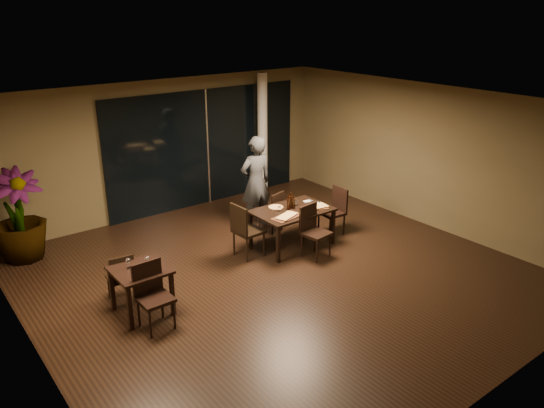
% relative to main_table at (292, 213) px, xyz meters
% --- Properties ---
extents(ground, '(8.00, 8.00, 0.00)m').
position_rel_main_table_xyz_m(ground, '(-1.00, -0.80, -0.68)').
color(ground, black).
rests_on(ground, ground).
extents(wall_back, '(8.00, 0.10, 3.00)m').
position_rel_main_table_xyz_m(wall_back, '(-1.00, 3.25, 0.82)').
color(wall_back, brown).
rests_on(wall_back, ground).
extents(wall_front, '(8.00, 0.10, 3.00)m').
position_rel_main_table_xyz_m(wall_front, '(-1.00, -4.85, 0.82)').
color(wall_front, brown).
rests_on(wall_front, ground).
extents(wall_left, '(0.10, 8.00, 3.00)m').
position_rel_main_table_xyz_m(wall_left, '(-5.05, -0.80, 0.82)').
color(wall_left, brown).
rests_on(wall_left, ground).
extents(wall_right, '(0.10, 8.00, 3.00)m').
position_rel_main_table_xyz_m(wall_right, '(3.05, -0.80, 0.82)').
color(wall_right, brown).
rests_on(wall_right, ground).
extents(ceiling, '(8.00, 8.00, 0.04)m').
position_rel_main_table_xyz_m(ceiling, '(-1.00, -0.80, 2.34)').
color(ceiling, white).
rests_on(ceiling, wall_back).
extents(window_panel, '(5.00, 0.06, 2.70)m').
position_rel_main_table_xyz_m(window_panel, '(0.00, 3.16, 0.67)').
color(window_panel, black).
rests_on(window_panel, ground).
extents(column, '(0.24, 0.24, 3.00)m').
position_rel_main_table_xyz_m(column, '(1.40, 2.85, 0.82)').
color(column, silver).
rests_on(column, ground).
extents(main_table, '(1.50, 1.00, 0.75)m').
position_rel_main_table_xyz_m(main_table, '(0.00, 0.00, 0.00)').
color(main_table, black).
rests_on(main_table, ground).
extents(side_table, '(0.80, 0.80, 0.75)m').
position_rel_main_table_xyz_m(side_table, '(-3.40, -0.50, -0.05)').
color(side_table, black).
rests_on(side_table, ground).
extents(chair_main_far, '(0.50, 0.50, 0.88)m').
position_rel_main_table_xyz_m(chair_main_far, '(0.11, 0.73, -0.18)').
color(chair_main_far, black).
rests_on(chair_main_far, ground).
extents(chair_main_near, '(0.52, 0.52, 1.00)m').
position_rel_main_table_xyz_m(chair_main_near, '(0.01, -0.59, -0.12)').
color(chair_main_near, black).
rests_on(chair_main_near, ground).
extents(chair_main_left, '(0.51, 0.51, 1.06)m').
position_rel_main_table_xyz_m(chair_main_left, '(-1.05, 0.12, -0.08)').
color(chair_main_left, black).
rests_on(chair_main_left, ground).
extents(chair_main_right, '(0.48, 0.48, 0.98)m').
position_rel_main_table_xyz_m(chair_main_right, '(1.09, -0.08, -0.13)').
color(chair_main_right, black).
rests_on(chair_main_right, ground).
extents(chair_side_far, '(0.42, 0.42, 0.84)m').
position_rel_main_table_xyz_m(chair_side_far, '(-3.52, -0.02, -0.21)').
color(chair_side_far, black).
rests_on(chair_side_far, ground).
extents(chair_side_near, '(0.47, 0.47, 1.00)m').
position_rel_main_table_xyz_m(chair_side_near, '(-3.42, -0.93, -0.12)').
color(chair_side_near, black).
rests_on(chair_side_near, ground).
extents(diner, '(0.70, 0.49, 1.98)m').
position_rel_main_table_xyz_m(diner, '(0.02, 1.23, 0.31)').
color(diner, '#2A2C2F').
rests_on(diner, ground).
extents(potted_plant, '(1.03, 1.03, 1.72)m').
position_rel_main_table_xyz_m(potted_plant, '(-4.37, 2.60, 0.18)').
color(potted_plant, '#1E4C19').
rests_on(potted_plant, ground).
extents(pizza_board_left, '(0.65, 0.40, 0.01)m').
position_rel_main_table_xyz_m(pizza_board_left, '(-0.34, -0.24, 0.08)').
color(pizza_board_left, '#3F2114').
rests_on(pizza_board_left, main_table).
extents(pizza_board_right, '(0.56, 0.42, 0.01)m').
position_rel_main_table_xyz_m(pizza_board_right, '(0.40, -0.21, 0.08)').
color(pizza_board_right, '#4E2D19').
rests_on(pizza_board_right, main_table).
extents(oblong_pizza_left, '(0.49, 0.34, 0.02)m').
position_rel_main_table_xyz_m(oblong_pizza_left, '(-0.34, -0.24, 0.10)').
color(oblong_pizza_left, maroon).
rests_on(oblong_pizza_left, pizza_board_left).
extents(oblong_pizza_right, '(0.51, 0.30, 0.02)m').
position_rel_main_table_xyz_m(oblong_pizza_right, '(0.40, -0.21, 0.10)').
color(oblong_pizza_right, '#6B0C09').
rests_on(oblong_pizza_right, pizza_board_right).
extents(round_pizza, '(0.28, 0.28, 0.01)m').
position_rel_main_table_xyz_m(round_pizza, '(-0.19, 0.28, 0.08)').
color(round_pizza, '#B73214').
rests_on(round_pizza, main_table).
extents(bottle_a, '(0.07, 0.07, 0.30)m').
position_rel_main_table_xyz_m(bottle_a, '(-0.06, 0.05, 0.23)').
color(bottle_a, black).
rests_on(bottle_a, main_table).
extents(bottle_b, '(0.06, 0.06, 0.27)m').
position_rel_main_table_xyz_m(bottle_b, '(0.06, 0.03, 0.21)').
color(bottle_b, black).
rests_on(bottle_b, main_table).
extents(bottle_c, '(0.07, 0.07, 0.33)m').
position_rel_main_table_xyz_m(bottle_c, '(0.02, 0.08, 0.24)').
color(bottle_c, black).
rests_on(bottle_c, main_table).
extents(tumbler_left, '(0.07, 0.07, 0.09)m').
position_rel_main_table_xyz_m(tumbler_left, '(-0.24, 0.09, 0.12)').
color(tumbler_left, white).
rests_on(tumbler_left, main_table).
extents(tumbler_right, '(0.08, 0.08, 0.10)m').
position_rel_main_table_xyz_m(tumbler_right, '(0.20, 0.15, 0.12)').
color(tumbler_right, white).
rests_on(tumbler_right, main_table).
extents(napkin_near, '(0.20, 0.16, 0.01)m').
position_rel_main_table_xyz_m(napkin_near, '(0.60, -0.07, 0.08)').
color(napkin_near, white).
rests_on(napkin_near, main_table).
extents(napkin_far, '(0.19, 0.13, 0.01)m').
position_rel_main_table_xyz_m(napkin_far, '(0.54, 0.16, 0.08)').
color(napkin_far, white).
rests_on(napkin_far, main_table).
extents(wine_glass_a, '(0.07, 0.07, 0.16)m').
position_rel_main_table_xyz_m(wine_glass_a, '(-3.52, -0.38, 0.15)').
color(wine_glass_a, white).
rests_on(wine_glass_a, side_table).
extents(wine_glass_b, '(0.07, 0.07, 0.17)m').
position_rel_main_table_xyz_m(wine_glass_b, '(-3.28, -0.53, 0.16)').
color(wine_glass_b, white).
rests_on(wine_glass_b, side_table).
extents(side_napkin, '(0.21, 0.17, 0.01)m').
position_rel_main_table_xyz_m(side_napkin, '(-3.39, -0.72, 0.08)').
color(side_napkin, white).
rests_on(side_napkin, side_table).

